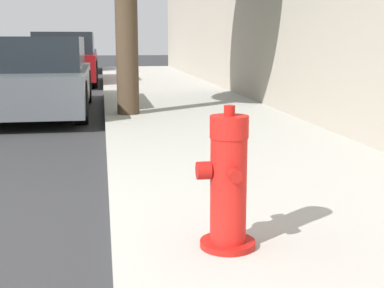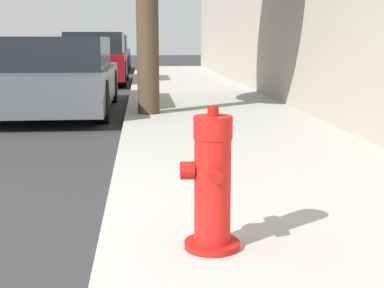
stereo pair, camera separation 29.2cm
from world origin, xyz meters
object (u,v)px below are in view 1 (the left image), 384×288
(parked_car_mid, at_px, (66,60))
(parked_car_far, at_px, (72,54))
(fire_hydrant, at_px, (228,185))
(parked_car_near, at_px, (33,77))

(parked_car_mid, xyz_separation_m, parked_car_far, (-0.15, 6.29, -0.02))
(fire_hydrant, bearing_deg, parked_car_far, 95.39)
(parked_car_near, distance_m, parked_car_mid, 5.93)
(fire_hydrant, height_order, parked_car_mid, parked_car_mid)
(fire_hydrant, relative_size, parked_car_near, 0.18)
(fire_hydrant, xyz_separation_m, parked_car_mid, (-1.63, 12.61, 0.22))
(fire_hydrant, xyz_separation_m, parked_car_far, (-1.78, 18.90, 0.20))
(parked_car_far, bearing_deg, parked_car_mid, -88.63)
(parked_car_mid, distance_m, parked_car_far, 6.29)
(fire_hydrant, relative_size, parked_car_far, 0.19)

